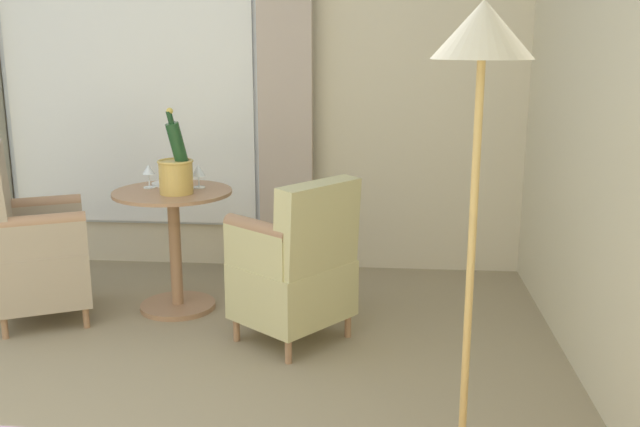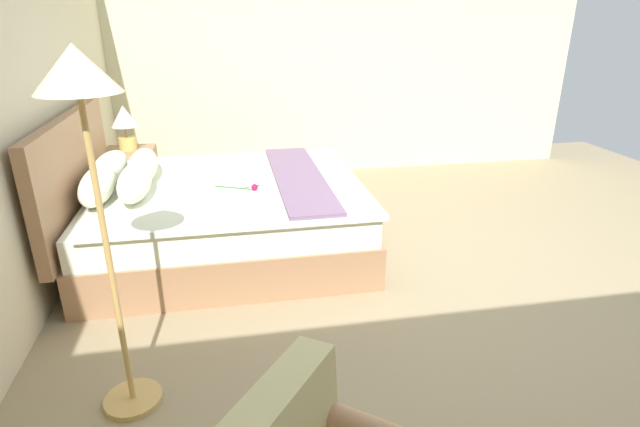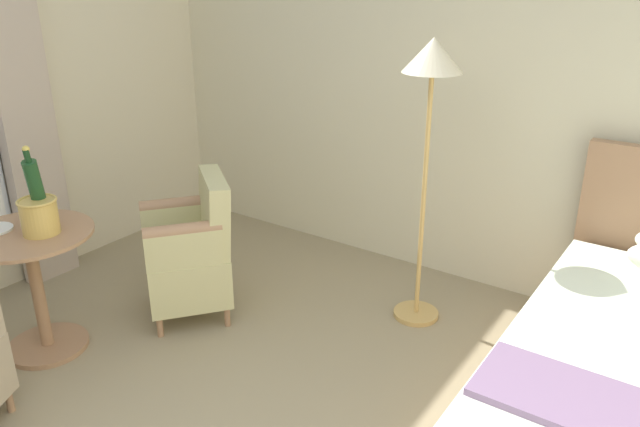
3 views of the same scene
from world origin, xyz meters
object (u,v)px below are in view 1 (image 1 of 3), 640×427
snack_plate (168,183)px  armchair_by_window (297,267)px  champagne_bucket (176,170)px  floor_lamp_brass (480,92)px  wine_glass_near_edge (149,171)px  armchair_facing_bed (31,247)px  side_table_round (175,240)px  wine_glass_near_bucket (198,171)px

snack_plate → armchair_by_window: armchair_by_window is taller
champagne_bucket → snack_plate: bearing=-152.2°
floor_lamp_brass → wine_glass_near_edge: (-1.66, -1.68, -0.59)m
armchair_facing_bed → champagne_bucket: bearing=101.1°
floor_lamp_brass → armchair_by_window: bearing=-147.6°
armchair_by_window → armchair_facing_bed: (-0.18, -1.55, 0.02)m
side_table_round → snack_plate: snack_plate is taller
side_table_round → wine_glass_near_edge: (-0.07, -0.16, 0.40)m
armchair_by_window → armchair_facing_bed: armchair_facing_bed is taller
wine_glass_near_bucket → side_table_round: bearing=-54.2°
floor_lamp_brass → side_table_round: (-1.59, -1.52, -0.98)m
wine_glass_near_bucket → wine_glass_near_edge: same height
side_table_round → wine_glass_near_bucket: 0.43m
floor_lamp_brass → champagne_bucket: floor_lamp_brass is taller
side_table_round → armchair_by_window: bearing=61.9°
snack_plate → wine_glass_near_edge: bearing=-37.2°
wine_glass_near_bucket → armchair_by_window: bearing=51.5°
wine_glass_near_edge → snack_plate: wine_glass_near_edge is taller
side_table_round → wine_glass_near_bucket: wine_glass_near_bucket is taller
armchair_facing_bed → floor_lamp_brass: bearing=59.3°
wine_glass_near_bucket → armchair_by_window: 0.92m
side_table_round → snack_plate: bearing=-155.7°
wine_glass_near_bucket → armchair_facing_bed: 1.04m
armchair_facing_bed → snack_plate: bearing=120.4°
snack_plate → side_table_round: bearing=24.3°
wine_glass_near_edge → armchair_facing_bed: armchair_facing_bed is taller
floor_lamp_brass → armchair_facing_bed: 2.84m
snack_plate → armchair_by_window: bearing=55.4°
side_table_round → wine_glass_near_edge: wine_glass_near_edge is taller
champagne_bucket → armchair_facing_bed: (0.16, -0.82, -0.43)m
champagne_bucket → armchair_by_window: (0.35, 0.73, -0.45)m
wine_glass_near_edge → armchair_by_window: size_ratio=0.16×
champagne_bucket → wine_glass_near_edge: champagne_bucket is taller
wine_glass_near_bucket → snack_plate: size_ratio=0.73×
snack_plate → armchair_facing_bed: 0.86m
floor_lamp_brass → wine_glass_near_edge: size_ratio=12.19×
floor_lamp_brass → armchair_by_window: (-1.18, -0.75, -0.99)m
floor_lamp_brass → side_table_round: floor_lamp_brass is taller
wine_glass_near_bucket → snack_plate: (-0.08, -0.21, -0.09)m
snack_plate → armchair_by_window: size_ratio=0.21×
side_table_round → armchair_by_window: 0.88m
floor_lamp_brass → snack_plate: size_ratio=8.89×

